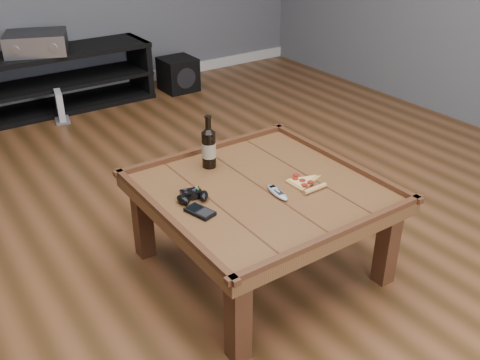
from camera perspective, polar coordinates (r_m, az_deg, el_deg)
ground at (r=2.70m, az=2.12°, el=-9.17°), size 6.00×6.00×0.00m
baseboard at (r=5.13m, az=-18.44°, el=8.80°), size 5.00×0.02×0.10m
coffee_table at (r=2.48m, az=2.28°, el=-2.00°), size 1.03×1.03×0.48m
media_console at (r=4.85m, az=-17.90°, el=10.25°), size 1.40×0.45×0.50m
beer_bottle at (r=2.60m, az=-3.35°, el=3.56°), size 0.07×0.07×0.27m
game_controller at (r=2.36m, az=-5.09°, el=-1.70°), size 0.16×0.12×0.04m
pizza_slice at (r=2.49m, az=6.84°, el=-0.34°), size 0.15×0.23×0.02m
smartphone at (r=2.26m, az=-4.30°, el=-3.37°), size 0.10×0.14×0.02m
remote_control at (r=2.40m, az=4.00°, el=-1.33°), size 0.07×0.16×0.02m
av_receiver at (r=4.70m, az=-20.90°, el=13.52°), size 0.57×0.53×0.16m
subwoofer at (r=5.09m, az=-6.61°, el=11.14°), size 0.30×0.31×0.30m
game_console at (r=4.58m, az=-18.63°, el=7.33°), size 0.15×0.22×0.25m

